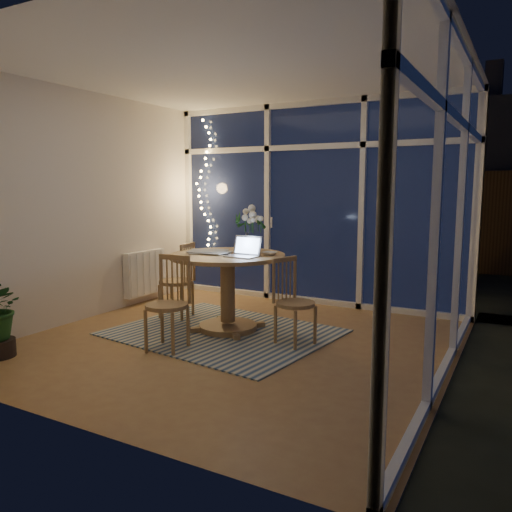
% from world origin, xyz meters
% --- Properties ---
extents(floor, '(4.00, 4.00, 0.00)m').
position_xyz_m(floor, '(0.00, 0.00, 0.00)').
color(floor, '#966A41').
rests_on(floor, ground).
extents(ceiling, '(4.00, 4.00, 0.00)m').
position_xyz_m(ceiling, '(0.00, 0.00, 2.60)').
color(ceiling, white).
rests_on(ceiling, wall_back).
extents(wall_back, '(4.00, 0.04, 2.60)m').
position_xyz_m(wall_back, '(0.00, 2.00, 1.30)').
color(wall_back, silver).
rests_on(wall_back, floor).
extents(wall_front, '(4.00, 0.04, 2.60)m').
position_xyz_m(wall_front, '(0.00, -2.00, 1.30)').
color(wall_front, silver).
rests_on(wall_front, floor).
extents(wall_left, '(0.04, 4.00, 2.60)m').
position_xyz_m(wall_left, '(-2.00, 0.00, 1.30)').
color(wall_left, silver).
rests_on(wall_left, floor).
extents(wall_right, '(0.04, 4.00, 2.60)m').
position_xyz_m(wall_right, '(2.00, 0.00, 1.30)').
color(wall_right, silver).
rests_on(wall_right, floor).
extents(window_wall_back, '(4.00, 0.10, 2.60)m').
position_xyz_m(window_wall_back, '(0.00, 1.96, 1.30)').
color(window_wall_back, white).
rests_on(window_wall_back, floor).
extents(window_wall_right, '(0.10, 4.00, 2.60)m').
position_xyz_m(window_wall_right, '(1.96, 0.00, 1.30)').
color(window_wall_right, white).
rests_on(window_wall_right, floor).
extents(radiator, '(0.10, 0.70, 0.58)m').
position_xyz_m(radiator, '(-1.94, 0.90, 0.40)').
color(radiator, white).
rests_on(radiator, wall_left).
extents(fairy_lights, '(0.24, 0.10, 1.85)m').
position_xyz_m(fairy_lights, '(-1.65, 1.88, 1.52)').
color(fairy_lights, '#FFCB66').
rests_on(fairy_lights, window_wall_back).
extents(garden_patio, '(12.00, 6.00, 0.10)m').
position_xyz_m(garden_patio, '(0.50, 5.00, -0.06)').
color(garden_patio, black).
rests_on(garden_patio, ground).
extents(garden_fence, '(11.00, 0.08, 1.80)m').
position_xyz_m(garden_fence, '(0.00, 5.50, 0.90)').
color(garden_fence, '#322112').
rests_on(garden_fence, ground).
extents(neighbour_roof, '(7.00, 3.00, 2.20)m').
position_xyz_m(neighbour_roof, '(0.30, 8.50, 2.20)').
color(neighbour_roof, '#31333B').
rests_on(neighbour_roof, ground).
extents(garden_shrubs, '(0.90, 0.90, 0.90)m').
position_xyz_m(garden_shrubs, '(-0.80, 3.40, 0.45)').
color(garden_shrubs, black).
rests_on(garden_shrubs, ground).
extents(rug, '(2.36, 1.99, 0.01)m').
position_xyz_m(rug, '(-0.28, 0.21, 0.01)').
color(rug, beige).
rests_on(rug, floor).
extents(dining_table, '(1.35, 1.35, 0.82)m').
position_xyz_m(dining_table, '(-0.28, 0.31, 0.41)').
color(dining_table, '#9B6E46').
rests_on(dining_table, floor).
extents(chair_left, '(0.48, 0.48, 0.90)m').
position_xyz_m(chair_left, '(-1.10, 0.48, 0.45)').
color(chair_left, '#9B6E46').
rests_on(chair_left, floor).
extents(chair_right, '(0.51, 0.51, 0.86)m').
position_xyz_m(chair_right, '(0.55, 0.21, 0.43)').
color(chair_right, '#9B6E46').
rests_on(chair_right, floor).
extents(chair_front, '(0.47, 0.47, 0.90)m').
position_xyz_m(chair_front, '(-0.44, -0.51, 0.45)').
color(chair_front, '#9B6E46').
rests_on(chair_front, floor).
extents(laptop, '(0.31, 0.27, 0.22)m').
position_xyz_m(laptop, '(-0.03, 0.19, 0.94)').
color(laptop, '#B8B8BD').
rests_on(laptop, dining_table).
extents(flower_vase, '(0.23, 0.23, 0.21)m').
position_xyz_m(flower_vase, '(-0.21, 0.61, 0.93)').
color(flower_vase, white).
rests_on(flower_vase, dining_table).
extents(bowl, '(0.17, 0.17, 0.04)m').
position_xyz_m(bowl, '(0.15, 0.44, 0.84)').
color(bowl, white).
rests_on(bowl, dining_table).
extents(newspapers, '(0.47, 0.41, 0.02)m').
position_xyz_m(newspapers, '(-0.51, 0.29, 0.84)').
color(newspapers, beige).
rests_on(newspapers, dining_table).
extents(phone, '(0.12, 0.08, 0.01)m').
position_xyz_m(phone, '(-0.29, 0.26, 0.83)').
color(phone, black).
rests_on(phone, dining_table).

